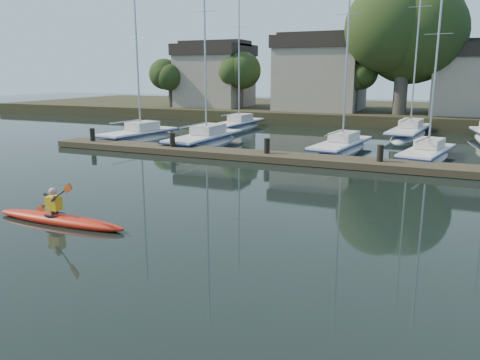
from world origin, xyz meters
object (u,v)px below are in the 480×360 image
at_px(kayak, 58,217).
at_px(sailboat_3, 426,162).
at_px(sailboat_2, 341,154).
at_px(sailboat_5, 238,130).
at_px(sailboat_6, 409,138).
at_px(sailboat_1, 205,147).
at_px(dock, 320,160).
at_px(sailboat_0, 139,142).

height_order(kayak, sailboat_3, sailboat_3).
distance_m(sailboat_2, sailboat_3, 5.02).
xyz_separation_m(sailboat_5, sailboat_6, (14.01, 0.51, -0.01)).
xyz_separation_m(sailboat_1, sailboat_5, (-1.74, 9.52, 0.02)).
bearing_deg(sailboat_3, dock, -130.76).
relative_size(sailboat_2, sailboat_6, 0.86).
height_order(dock, sailboat_1, sailboat_1).
xyz_separation_m(dock, sailboat_5, (-10.56, 13.31, -0.38)).
bearing_deg(sailboat_0, sailboat_2, 11.69).
xyz_separation_m(dock, sailboat_1, (-8.82, 3.79, -0.40)).
bearing_deg(sailboat_0, kayak, -53.67).
distance_m(sailboat_1, sailboat_5, 9.68).
bearing_deg(sailboat_1, sailboat_5, 102.16).
xyz_separation_m(dock, sailboat_6, (3.45, 13.82, -0.39)).
distance_m(sailboat_1, sailboat_2, 8.99).
xyz_separation_m(sailboat_0, sailboat_5, (3.67, 9.36, 0.02)).
bearing_deg(sailboat_5, sailboat_6, 4.98).
bearing_deg(dock, sailboat_6, 75.98).
relative_size(dock, sailboat_0, 2.77).
height_order(dock, sailboat_2, sailboat_2).
height_order(sailboat_1, sailboat_5, sailboat_1).
bearing_deg(sailboat_3, sailboat_2, -178.12).
relative_size(kayak, sailboat_6, 0.31).
bearing_deg(sailboat_3, sailboat_0, -168.41).
bearing_deg(dock, sailboat_5, 128.43).
bearing_deg(sailboat_2, sailboat_0, -169.21).
bearing_deg(sailboat_3, sailboat_1, -167.84).
bearing_deg(sailboat_1, dock, -21.49).
distance_m(sailboat_1, sailboat_6, 15.85).
height_order(kayak, sailboat_0, sailboat_0).
xyz_separation_m(sailboat_0, sailboat_6, (17.68, 9.87, 0.02)).
xyz_separation_m(kayak, sailboat_1, (-3.55, 16.84, -0.39)).
distance_m(dock, sailboat_6, 14.25).
distance_m(dock, sailboat_0, 14.78).
distance_m(dock, sailboat_3, 6.39).
relative_size(dock, sailboat_1, 2.32).
xyz_separation_m(sailboat_2, sailboat_6, (3.33, 9.08, -0.01)).
bearing_deg(sailboat_1, sailboat_6, 41.06).
bearing_deg(sailboat_6, kayak, -101.72).
distance_m(kayak, sailboat_1, 17.22).
bearing_deg(sailboat_0, sailboat_3, 8.31).
relative_size(kayak, sailboat_1, 0.34).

